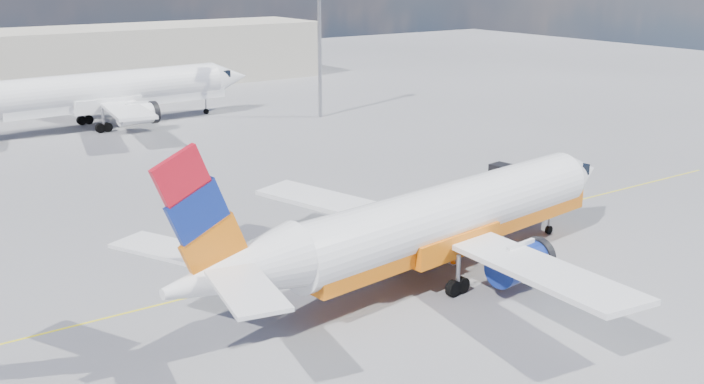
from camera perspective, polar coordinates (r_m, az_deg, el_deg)
ground at (r=42.65m, az=1.75°, el=-6.05°), size 240.00×240.00×0.00m
taxi_line at (r=44.92m, az=-0.53°, el=-4.85°), size 70.00×0.15×0.01m
terminal_main at (r=111.09m, az=-19.89°, el=9.02°), size 70.00×14.00×8.00m
main_jet at (r=41.46m, az=6.23°, el=-2.08°), size 31.81×24.91×9.63m
second_jet at (r=84.35m, az=-17.78°, el=6.91°), size 35.66×28.15×10.81m
gse_tug at (r=59.18m, az=11.01°, el=1.06°), size 3.10×2.19×2.06m
traffic_cone at (r=44.42m, az=7.38°, el=-4.88°), size 0.40×0.40×0.56m
floodlight_mast at (r=85.31m, az=-2.40°, el=13.01°), size 1.38×1.38×18.97m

